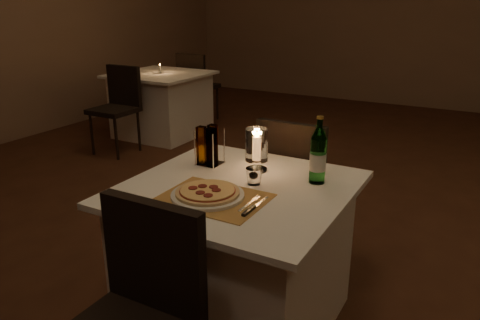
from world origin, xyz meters
The scene contains 18 objects.
floor centered at (0.00, 0.00, -0.01)m, with size 8.00×10.00×0.02m, color #4A2618.
wall_back centered at (0.00, 5.01, 1.50)m, with size 8.00×0.02×3.00m, color #8D6B52.
main_table centered at (-0.16, -0.69, 0.37)m, with size 1.00×1.00×0.74m.
chair_near centered at (-0.16, -1.41, 0.55)m, with size 0.42×0.42×0.90m.
chair_far centered at (-0.16, 0.02, 0.55)m, with size 0.42×0.42×0.90m.
placemat centered at (-0.18, -0.87, 0.74)m, with size 0.45×0.34×0.00m, color #B37F3E.
plate centered at (-0.21, -0.87, 0.75)m, with size 0.32×0.32×0.01m, color white.
pizza centered at (-0.21, -0.87, 0.77)m, with size 0.28×0.28×0.02m.
fork centered at (-0.01, -0.84, 0.75)m, with size 0.02×0.18×0.00m.
knife centered at (0.02, -0.90, 0.75)m, with size 0.02×0.22×0.01m.
tumbler centered at (-0.10, -0.64, 0.78)m, with size 0.08×0.08×0.08m, color white, non-canonical shape.
water_bottle centered at (0.14, -0.48, 0.87)m, with size 0.08×0.08×0.32m.
hurricane_candle centered at (-0.18, -0.47, 0.87)m, with size 0.11×0.11×0.22m.
cruet_caddy centered at (-0.43, -0.51, 0.84)m, with size 0.12×0.12×0.21m.
neighbor_table_left centered at (-2.63, 1.88, 0.37)m, with size 1.00×1.00×0.74m.
neighbor_chair_la centered at (-2.63, 1.17, 0.55)m, with size 0.42×0.42×0.90m.
neighbor_chair_lb centered at (-2.63, 2.60, 0.55)m, with size 0.42×0.42×0.90m.
neighbor_candle_left centered at (-2.63, 1.88, 0.79)m, with size 0.03×0.03×0.11m.
Camera 1 is at (0.82, -2.44, 1.56)m, focal length 35.00 mm.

